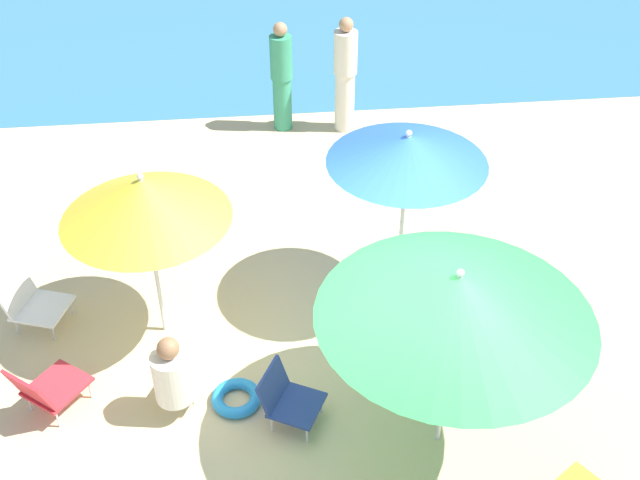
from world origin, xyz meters
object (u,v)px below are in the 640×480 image
(umbrella_yellow, at_px, (144,199))
(beach_chair_e, at_px, (29,299))
(umbrella_green, at_px, (457,297))
(swim_ring, at_px, (236,398))
(person_c, at_px, (282,77))
(person_a, at_px, (175,375))
(person_b, at_px, (345,75))
(umbrella_blue, at_px, (408,150))
(beach_chair_d, at_px, (287,397))
(beach_chair_c, at_px, (46,389))

(umbrella_yellow, height_order, beach_chair_e, umbrella_yellow)
(umbrella_green, relative_size, swim_ring, 4.68)
(umbrella_green, xyz_separation_m, person_c, (-0.98, 5.67, -0.88))
(umbrella_green, relative_size, person_a, 2.33)
(umbrella_green, xyz_separation_m, person_a, (-2.25, 0.56, -1.20))
(umbrella_yellow, distance_m, person_b, 4.63)
(umbrella_blue, xyz_separation_m, person_a, (-2.24, -1.34, -1.35))
(umbrella_yellow, xyz_separation_m, beach_chair_d, (1.16, -1.28, -1.32))
(beach_chair_e, height_order, person_b, person_b)
(person_c, bearing_deg, beach_chair_e, 144.40)
(beach_chair_d, bearing_deg, beach_chair_e, 175.88)
(beach_chair_e, relative_size, swim_ring, 1.55)
(umbrella_green, relative_size, beach_chair_e, 3.03)
(umbrella_yellow, relative_size, beach_chair_e, 2.62)
(beach_chair_d, relative_size, person_a, 0.69)
(beach_chair_c, distance_m, person_c, 5.60)
(umbrella_blue, distance_m, beach_chair_e, 4.05)
(person_a, relative_size, person_c, 0.59)
(umbrella_green, height_order, swim_ring, umbrella_green)
(beach_chair_d, bearing_deg, umbrella_blue, 77.63)
(umbrella_yellow, height_order, umbrella_green, umbrella_green)
(umbrella_green, height_order, beach_chair_e, umbrella_green)
(beach_chair_c, height_order, person_b, person_b)
(umbrella_blue, relative_size, person_c, 1.29)
(umbrella_blue, relative_size, swim_ring, 4.35)
(umbrella_yellow, xyz_separation_m, person_a, (0.20, -1.08, -1.15))
(beach_chair_d, xyz_separation_m, person_a, (-0.96, 0.20, 0.18))
(beach_chair_d, height_order, person_a, person_a)
(umbrella_yellow, relative_size, beach_chair_d, 2.91)
(umbrella_blue, relative_size, beach_chair_c, 2.73)
(umbrella_blue, xyz_separation_m, beach_chair_d, (-1.28, -1.54, -1.53))
(swim_ring, bearing_deg, person_c, 81.41)
(umbrella_green, height_order, person_b, umbrella_green)
(person_b, bearing_deg, swim_ring, 66.73)
(beach_chair_c, xyz_separation_m, beach_chair_d, (2.12, -0.29, -0.03))
(beach_chair_c, height_order, beach_chair_d, beach_chair_c)
(umbrella_blue, height_order, beach_chair_d, umbrella_blue)
(umbrella_yellow, xyz_separation_m, swim_ring, (0.71, -1.04, -1.55))
(beach_chair_c, distance_m, person_a, 1.17)
(umbrella_blue, bearing_deg, person_c, 104.31)
(umbrella_green, height_order, beach_chair_d, umbrella_green)
(person_b, bearing_deg, umbrella_yellow, 54.12)
(umbrella_yellow, xyz_separation_m, beach_chair_c, (-0.96, -0.99, -1.29))
(person_a, distance_m, person_c, 5.28)
(person_c, bearing_deg, umbrella_blue, -164.86)
(umbrella_blue, height_order, person_b, umbrella_blue)
(umbrella_blue, xyz_separation_m, beach_chair_c, (-3.39, -1.25, -1.50))
(umbrella_blue, xyz_separation_m, person_b, (-0.09, 3.66, -0.99))
(umbrella_blue, xyz_separation_m, umbrella_yellow, (-2.43, -0.26, -0.21))
(umbrella_blue, relative_size, umbrella_yellow, 1.07)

